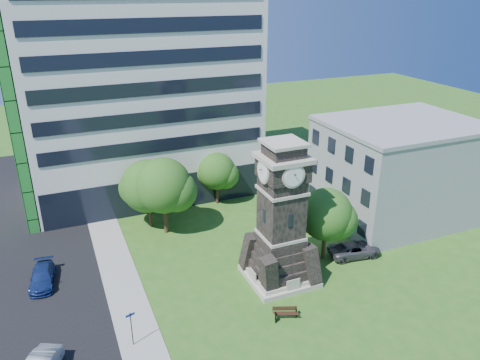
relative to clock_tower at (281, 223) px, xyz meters
name	(u,v)px	position (x,y,z in m)	size (l,w,h in m)	color
ground	(257,299)	(-3.00, -2.00, -5.28)	(160.00, 160.00, 0.00)	#2B5D1A
sidewalk	(125,292)	(-12.50, 3.00, -5.25)	(3.00, 70.00, 0.06)	gray
street	(10,319)	(-21.00, 3.00, -5.27)	(14.00, 80.00, 0.02)	black
clock_tower	(281,223)	(0.00, 0.00, 0.00)	(5.40, 5.40, 12.22)	#B5AC9E
office_tall	(137,71)	(-6.20, 23.84, 8.94)	(26.20, 15.11, 28.60)	silver
office_low	(398,169)	(16.97, 6.00, -0.07)	(15.20, 12.20, 10.40)	gray
car_street_north	(42,277)	(-18.58, 6.90, -4.62)	(1.84, 4.53, 1.31)	navy
car_east_lot	(355,249)	(8.01, 0.43, -4.61)	(2.24, 4.85, 1.35)	#4A4A4F
park_bench	(286,312)	(-1.95, -4.85, -4.78)	(1.84, 0.49, 0.95)	black
street_sign	(131,325)	(-13.04, -3.31, -3.57)	(0.66, 0.07, 2.74)	black
tree_nw	(149,188)	(-7.90, 13.38, -0.92)	(5.90, 5.36, 7.23)	#332114
tree_nc	(164,187)	(-6.73, 11.56, -0.35)	(6.02, 5.47, 7.87)	#332114
tree_ne	(217,172)	(0.38, 16.03, -1.50)	(4.62, 4.20, 6.04)	#332114
tree_east	(327,216)	(5.19, 1.21, -0.97)	(5.17, 4.70, 6.85)	#332114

